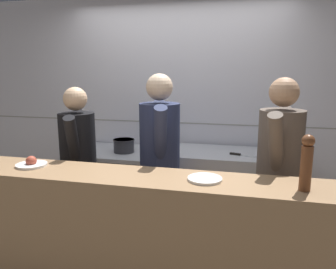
{
  "coord_description": "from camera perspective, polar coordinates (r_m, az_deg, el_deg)",
  "views": [
    {
      "loc": [
        0.76,
        -2.39,
        1.77
      ],
      "look_at": [
        0.04,
        0.63,
        1.15
      ],
      "focal_mm": 35.0,
      "sensor_mm": 36.0,
      "label": 1
    }
  ],
  "objects": [
    {
      "name": "chef_head_cook",
      "position": [
        3.18,
        -15.27,
        -5.0
      ],
      "size": [
        0.41,
        0.7,
        1.62
      ],
      "rotation": [
        0.0,
        0.0,
        0.32
      ],
      "color": "black",
      "rests_on": "ground_plane"
    },
    {
      "name": "oven_range",
      "position": [
        3.85,
        -7.68,
        -9.1
      ],
      "size": [
        1.07,
        0.71,
        0.86
      ],
      "color": "#38383D",
      "rests_on": "ground_plane"
    },
    {
      "name": "plated_dish_main",
      "position": [
        2.74,
        -22.69,
        -4.68
      ],
      "size": [
        0.23,
        0.23,
        0.08
      ],
      "color": "white",
      "rests_on": "pass_counter"
    },
    {
      "name": "plated_dish_appetiser",
      "position": [
        2.23,
        6.43,
        -7.69
      ],
      "size": [
        0.23,
        0.23,
        0.02
      ],
      "color": "white",
      "rests_on": "pass_counter"
    },
    {
      "name": "pass_counter",
      "position": [
        2.52,
        -2.84,
        -18.66
      ],
      "size": [
        3.33,
        0.45,
        1.04
      ],
      "color": "#93704C",
      "rests_on": "ground_plane"
    },
    {
      "name": "chef_line",
      "position": [
        2.78,
        18.69,
        -6.44
      ],
      "size": [
        0.42,
        0.75,
        1.71
      ],
      "rotation": [
        0.0,
        0.0,
        -0.25
      ],
      "color": "black",
      "rests_on": "ground_plane"
    },
    {
      "name": "pepper_mill",
      "position": [
        2.16,
        22.98,
        -4.38
      ],
      "size": [
        0.08,
        0.08,
        0.35
      ],
      "color": "brown",
      "rests_on": "pass_counter"
    },
    {
      "name": "chefs_knife",
      "position": [
        3.36,
        13.32,
        -3.57
      ],
      "size": [
        0.38,
        0.11,
        0.02
      ],
      "color": "#B7BABF",
      "rests_on": "prep_counter"
    },
    {
      "name": "prep_counter",
      "position": [
        3.61,
        11.68,
        -10.27
      ],
      "size": [
        1.32,
        0.65,
        0.92
      ],
      "color": "#B7BABF",
      "rests_on": "ground_plane"
    },
    {
      "name": "wall_back_tiled",
      "position": [
        3.87,
        1.96,
        4.33
      ],
      "size": [
        8.0,
        0.06,
        2.6
      ],
      "color": "silver",
      "rests_on": "ground_plane"
    },
    {
      "name": "stock_pot",
      "position": [
        3.66,
        -7.69,
        -1.86
      ],
      "size": [
        0.24,
        0.24,
        0.14
      ],
      "color": "#2D2D33",
      "rests_on": "oven_range"
    },
    {
      "name": "chef_sous",
      "position": [
        2.91,
        -1.43,
        -4.71
      ],
      "size": [
        0.44,
        0.75,
        1.74
      ],
      "rotation": [
        0.0,
        0.0,
        0.28
      ],
      "color": "black",
      "rests_on": "ground_plane"
    }
  ]
}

